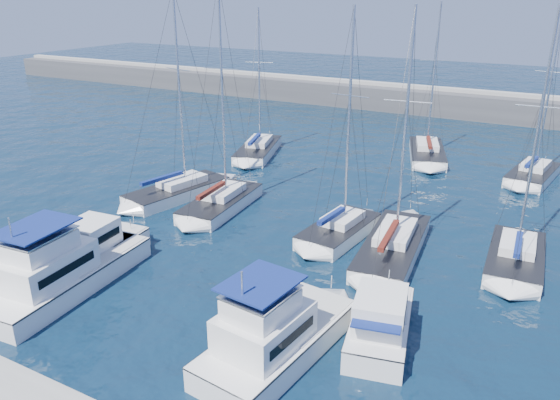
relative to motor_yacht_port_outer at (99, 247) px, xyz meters
The scene contains 14 objects.
ground 9.65m from the motor_yacht_port_outer, ahead, with size 220.00×220.00×0.00m, color black.
breakwater 53.44m from the motor_yacht_port_outer, 79.67° to the left, with size 160.00×6.00×4.45m.
motor_yacht_port_outer is the anchor object (origin of this frame).
motor_yacht_port_inner 3.71m from the motor_yacht_port_outer, 77.29° to the right, with size 4.41×10.45×4.69m.
motor_yacht_stbd_inner 14.18m from the motor_yacht_port_outer, 12.81° to the right, with size 4.43×8.87×4.69m.
motor_yacht_stbd_outer 17.57m from the motor_yacht_port_outer, ahead, with size 3.89×6.62×3.20m.
sailboat_mid_a 11.31m from the motor_yacht_port_outer, 103.98° to the left, with size 4.88×9.00×15.89m.
sailboat_mid_b 10.67m from the motor_yacht_port_outer, 80.73° to the left, with size 3.72×8.31×16.48m.
sailboat_mid_c 15.27m from the motor_yacht_port_outer, 41.38° to the left, with size 3.66×7.05×14.97m.
sailboat_mid_d 18.01m from the motor_yacht_port_outer, 31.80° to the left, with size 4.09×9.89×15.05m.
sailboat_mid_e 24.99m from the motor_yacht_port_outer, 27.22° to the left, with size 3.46×7.51×15.14m.
sailboat_back_a 24.53m from the motor_yacht_port_outer, 97.63° to the left, with size 5.45×9.16×14.23m.
sailboat_back_b 33.40m from the motor_yacht_port_outer, 69.28° to the left, with size 5.72×9.53×14.76m.
sailboat_back_c 36.06m from the motor_yacht_port_outer, 53.24° to the left, with size 4.10×7.51×14.61m.
Camera 1 is at (14.18, -21.32, 15.46)m, focal length 35.00 mm.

